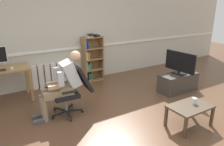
{
  "coord_description": "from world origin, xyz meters",
  "views": [
    {
      "loc": [
        -1.97,
        -2.64,
        2.05
      ],
      "look_at": [
        0.15,
        0.85,
        0.7
      ],
      "focal_mm": 33.63,
      "sensor_mm": 36.0,
      "label": 1
    }
  ],
  "objects": [
    {
      "name": "computer_mouse",
      "position": [
        -1.59,
        2.03,
        0.77
      ],
      "size": [
        0.06,
        0.1,
        0.03
      ],
      "primitive_type": "cube",
      "color": "white",
      "rests_on": "computer_desk"
    },
    {
      "name": "office_chair",
      "position": [
        -0.67,
        0.93,
        0.52
      ],
      "size": [
        0.84,
        0.62,
        0.96
      ],
      "rotation": [
        0.0,
        0.0,
        -1.64
      ],
      "color": "black",
      "rests_on": "ground_plane"
    },
    {
      "name": "bookshelf",
      "position": [
        0.45,
        2.44,
        0.61
      ],
      "size": [
        0.56,
        0.29,
        1.29
      ],
      "color": "olive",
      "rests_on": "ground_plane"
    },
    {
      "name": "tv_screen",
      "position": [
        1.91,
        0.64,
        0.72
      ],
      "size": [
        0.22,
        0.82,
        0.54
      ],
      "rotation": [
        0.0,
        0.0,
        1.65
      ],
      "color": "black",
      "rests_on": "tv_stand"
    },
    {
      "name": "back_wall",
      "position": [
        0.0,
        2.65,
        1.35
      ],
      "size": [
        12.0,
        0.13,
        2.7
      ],
      "color": "beige",
      "rests_on": "ground_plane"
    },
    {
      "name": "person_seated",
      "position": [
        -0.87,
        0.95,
        0.65
      ],
      "size": [
        0.97,
        0.41,
        1.23
      ],
      "rotation": [
        0.0,
        0.0,
        -1.64
      ],
      "color": "#937F60",
      "rests_on": "ground_plane"
    },
    {
      "name": "tv_stand",
      "position": [
        1.91,
        0.64,
        0.22
      ],
      "size": [
        0.99,
        0.43,
        0.44
      ],
      "color": "#3D3833",
      "rests_on": "ground_plane"
    },
    {
      "name": "drinking_glass",
      "position": [
        0.98,
        -0.56,
        0.44
      ],
      "size": [
        0.08,
        0.08,
        0.1
      ],
      "primitive_type": "cylinder",
      "color": "silver",
      "rests_on": "coffee_table"
    },
    {
      "name": "ground_plane",
      "position": [
        0.0,
        0.0,
        0.0
      ],
      "size": [
        18.0,
        18.0,
        0.0
      ],
      "primitive_type": "plane",
      "color": "brown"
    },
    {
      "name": "radiator",
      "position": [
        -0.67,
        2.54,
        0.31
      ],
      "size": [
        0.92,
        0.08,
        0.62
      ],
      "color": "white",
      "rests_on": "ground_plane"
    },
    {
      "name": "coffee_table",
      "position": [
        0.86,
        -0.57,
        0.34
      ],
      "size": [
        0.74,
        0.48,
        0.39
      ],
      "color": "#4C3D2D",
      "rests_on": "ground_plane"
    }
  ]
}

